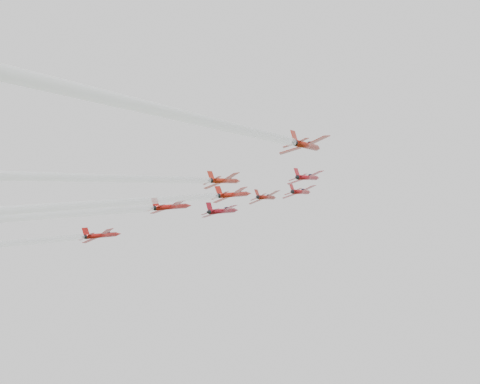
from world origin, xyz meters
The scene contains 7 objects.
jet_lead centered at (1.17, 27.12, 169.01)m, with size 10.16×13.09×7.96m.
jet_row2_left centered at (-12.12, 10.37, 159.73)m, with size 10.51×13.54×8.24m.
jet_row2_center centered at (-2.33, 15.82, 162.74)m, with size 8.97×11.56×7.03m.
jet_row2_right centered at (11.55, 13.35, 161.37)m, with size 9.76×12.58×7.65m.
jet_center centered at (0.52, -41.66, 130.79)m, with size 9.61×91.78×51.66m.
jet_rear_right centered at (9.13, -50.11, 126.11)m, with size 8.41×80.30×45.20m.
jet_rear_farright centered at (27.23, -55.80, 122.95)m, with size 10.12×96.60×54.37m.
Camera 1 is at (70.46, -88.05, 77.89)m, focal length 45.00 mm.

